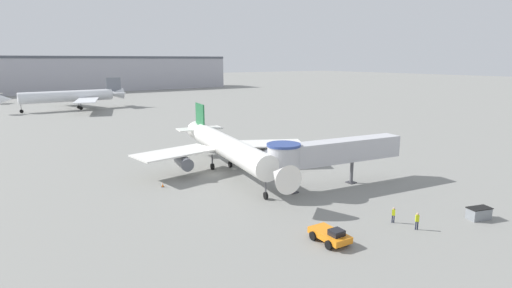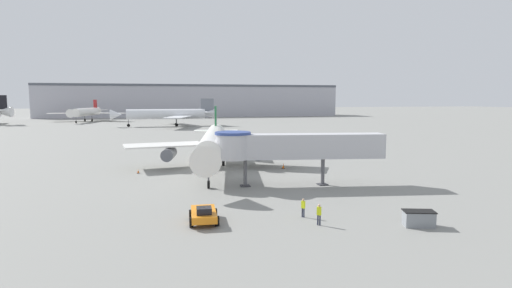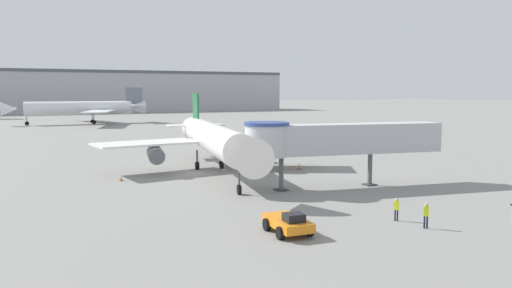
# 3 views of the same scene
# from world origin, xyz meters

# --- Properties ---
(ground_plane) EXTENTS (800.00, 800.00, 0.00)m
(ground_plane) POSITION_xyz_m (0.00, 0.00, 0.00)
(ground_plane) COLOR gray
(main_airplane) EXTENTS (26.46, 33.57, 8.81)m
(main_airplane) POSITION_xyz_m (1.99, -0.12, 3.75)
(main_airplane) COLOR white
(main_airplane) RESTS_ON ground_plane
(jet_bridge) EXTENTS (19.53, 5.82, 6.32)m
(jet_bridge) POSITION_xyz_m (9.10, -13.30, 4.63)
(jet_bridge) COLOR #B7B7BC
(jet_bridge) RESTS_ON ground_plane
(pushback_tug_orange) EXTENTS (2.48, 3.99, 1.50)m
(pushback_tug_orange) POSITION_xyz_m (-1.79, -25.23, 0.72)
(pushback_tug_orange) COLOR orange
(pushback_tug_orange) RESTS_ON ground_plane
(service_container_gray) EXTENTS (2.68, 1.90, 1.26)m
(service_container_gray) POSITION_xyz_m (14.72, -29.93, 0.63)
(service_container_gray) COLOR gray
(service_container_gray) RESTS_ON ground_plane
(traffic_cone_starboard_wing) EXTENTS (0.46, 0.46, 0.76)m
(traffic_cone_starboard_wing) POSITION_xyz_m (11.89, -2.31, 0.37)
(traffic_cone_starboard_wing) COLOR black
(traffic_cone_starboard_wing) RESTS_ON ground_plane
(traffic_cone_port_wing) EXTENTS (0.36, 0.36, 0.60)m
(traffic_cone_port_wing) POSITION_xyz_m (-8.36, -1.45, 0.29)
(traffic_cone_port_wing) COLOR black
(traffic_cone_port_wing) RESTS_ON ground_plane
(ground_crew_marshaller) EXTENTS (0.37, 0.36, 1.72)m
(ground_crew_marshaller) POSITION_xyz_m (7.11, -27.93, 0.99)
(ground_crew_marshaller) COLOR #1E2338
(ground_crew_marshaller) RESTS_ON ground_plane
(ground_crew_wing_walker) EXTENTS (0.33, 0.36, 1.63)m
(ground_crew_wing_walker) POSITION_xyz_m (6.62, -25.58, 0.94)
(ground_crew_wing_walker) COLOR #1E2338
(ground_crew_wing_walker) RESTS_ON ground_plane
(background_jet_gray_tail) EXTENTS (37.67, 39.11, 10.13)m
(background_jet_gray_tail) POSITION_xyz_m (-3.02, 93.14, 4.45)
(background_jet_gray_tail) COLOR silver
(background_jet_gray_tail) RESTS_ON ground_plane
(background_jet_red_tail) EXTENTS (34.66, 32.24, 9.65)m
(background_jet_red_tail) POSITION_xyz_m (-38.16, 131.16, 4.26)
(background_jet_red_tail) COLOR white
(background_jet_red_tail) RESTS_ON ground_plane
(terminal_building) EXTENTS (164.60, 23.10, 17.96)m
(terminal_building) POSITION_xyz_m (11.96, 175.00, 8.99)
(terminal_building) COLOR #A8A8B2
(terminal_building) RESTS_ON ground_plane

